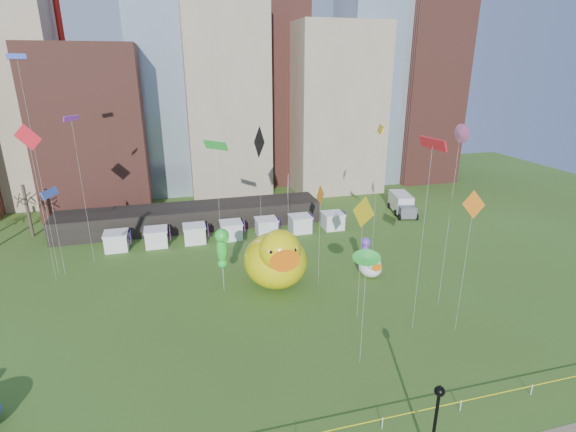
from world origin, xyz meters
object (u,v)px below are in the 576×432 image
object	(u,v)px
box_truck	(402,204)
small_duck	(371,267)
seahorse_purple	(366,248)
big_duck	(276,258)
seahorse_green	(222,245)
lamppost	(436,417)

from	to	relation	value
box_truck	small_duck	bearing A→B (deg)	-115.29
seahorse_purple	big_duck	bearing A→B (deg)	-156.04
seahorse_green	box_truck	distance (m)	36.38
big_duck	seahorse_purple	bearing A→B (deg)	3.34
seahorse_purple	seahorse_green	bearing A→B (deg)	-157.83
small_duck	seahorse_green	xyz separation A→B (m)	(-16.58, 1.02, 4.05)
seahorse_green	seahorse_purple	world-z (taller)	seahorse_green
seahorse_green	lamppost	distance (m)	26.35
seahorse_purple	small_duck	bearing A→B (deg)	-41.44
big_duck	small_duck	size ratio (longest dim) A/B	2.66
small_duck	big_duck	bearing A→B (deg)	178.90
small_duck	seahorse_purple	size ratio (longest dim) A/B	0.79
seahorse_green	box_truck	size ratio (longest dim) A/B	0.94
seahorse_green	lamppost	world-z (taller)	seahorse_green
big_duck	box_truck	bearing A→B (deg)	38.58
seahorse_green	box_truck	world-z (taller)	seahorse_green
seahorse_purple	lamppost	size ratio (longest dim) A/B	0.77
small_duck	box_truck	size ratio (longest dim) A/B	0.47
big_duck	small_duck	world-z (taller)	big_duck
big_duck	seahorse_purple	size ratio (longest dim) A/B	2.10
big_duck	box_truck	xyz separation A→B (m)	(25.50, 18.76, -1.77)
big_duck	lamppost	world-z (taller)	big_duck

